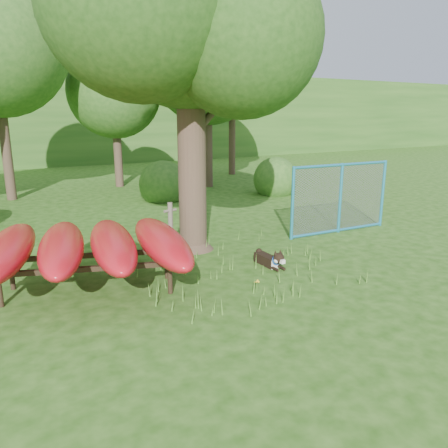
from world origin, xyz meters
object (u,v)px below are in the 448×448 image
husky_dog (271,260)px  kayak_rack (87,246)px  oak_tree (186,5)px  fence_section (340,198)px

husky_dog → kayak_rack: bearing=170.4°
oak_tree → kayak_rack: 5.52m
kayak_rack → fence_section: bearing=25.0°
oak_tree → fence_section: bearing=-8.4°
kayak_rack → husky_dog: kayak_rack is taller
kayak_rack → husky_dog: bearing=9.8°
oak_tree → husky_dog: bearing=-64.9°
oak_tree → husky_dog: 5.72m
oak_tree → husky_dog: size_ratio=8.04×
kayak_rack → oak_tree: bearing=46.1°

